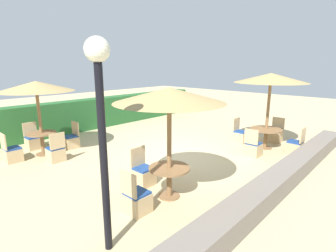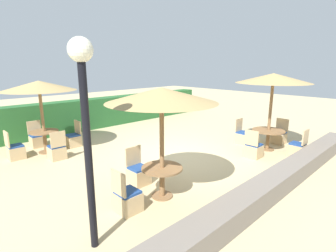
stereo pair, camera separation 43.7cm
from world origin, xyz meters
name	(u,v)px [view 2 (the right image)]	position (x,y,z in m)	size (l,w,h in m)	color
ground_plane	(181,156)	(0.00, 0.00, 0.00)	(40.00, 40.00, 0.00)	#C6B284
hedge_row	(96,113)	(0.00, 5.52, 0.69)	(13.00, 0.70, 1.38)	#28602D
stone_border	(279,180)	(0.00, -3.26, 0.23)	(10.00, 0.56, 0.46)	slate
lamp_post	(85,106)	(-4.23, -2.02, 2.35)	(0.36, 0.36, 3.32)	black
parasol_front_left	(162,96)	(-2.29, -1.58, 2.30)	(2.38, 2.38, 2.47)	olive
round_table_front_left	(162,175)	(-2.29, -1.58, 0.53)	(0.92, 0.92, 0.71)	olive
patio_chair_front_left_north	(138,174)	(-2.27, -0.68, 0.26)	(0.46, 0.46, 0.93)	tan
patio_chair_front_left_west	(127,200)	(-3.22, -1.54, 0.26)	(0.46, 0.46, 0.93)	tan
parasol_back_left	(39,86)	(-3.07, 3.42, 2.25)	(2.33, 2.33, 2.42)	olive
round_table_back_left	(45,137)	(-3.07, 3.42, 0.56)	(0.92, 0.92, 0.75)	olive
patio_chair_back_left_south	(57,151)	(-3.05, 2.50, 0.26)	(0.46, 0.46, 0.93)	tan
patio_chair_back_left_north	(37,140)	(-3.05, 4.30, 0.26)	(0.46, 0.46, 0.93)	tan
patio_chair_back_left_west	(15,151)	(-3.99, 3.44, 0.26)	(0.46, 0.46, 0.93)	tan
patio_chair_back_left_east	(74,139)	(-2.08, 3.41, 0.26)	(0.46, 0.46, 0.93)	tan
parasol_front_right	(273,79)	(2.65, -1.69, 2.47)	(2.44, 2.44, 2.65)	olive
round_table_front_right	(268,134)	(2.65, -1.69, 0.56)	(1.10, 1.10, 0.71)	olive
patio_chair_front_right_south	(298,149)	(2.67, -2.70, 0.26)	(0.46, 0.46, 0.93)	tan
patio_chair_front_right_west	(254,150)	(1.57, -1.74, 0.26)	(0.46, 0.46, 0.93)	tan
patio_chair_front_right_east	(279,137)	(3.68, -1.65, 0.26)	(0.46, 0.46, 0.93)	tan
patio_chair_front_right_north	(243,137)	(2.69, -0.69, 0.26)	(0.46, 0.46, 0.93)	tan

